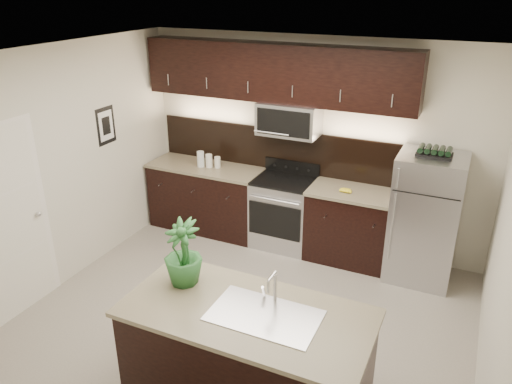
# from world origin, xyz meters

# --- Properties ---
(ground) EXTENTS (4.50, 4.50, 0.00)m
(ground) POSITION_xyz_m (0.00, 0.00, 0.00)
(ground) COLOR gray
(ground) RESTS_ON ground
(room_walls) EXTENTS (4.52, 4.02, 2.71)m
(room_walls) POSITION_xyz_m (-0.11, -0.04, 1.70)
(room_walls) COLOR beige
(room_walls) RESTS_ON ground
(counter_run) EXTENTS (3.51, 0.65, 0.94)m
(counter_run) POSITION_xyz_m (-0.46, 1.69, 0.47)
(counter_run) COLOR black
(counter_run) RESTS_ON ground
(upper_fixtures) EXTENTS (3.49, 0.40, 1.66)m
(upper_fixtures) POSITION_xyz_m (-0.43, 1.84, 2.14)
(upper_fixtures) COLOR black
(upper_fixtures) RESTS_ON counter_run
(island) EXTENTS (1.96, 0.96, 0.94)m
(island) POSITION_xyz_m (0.51, -0.99, 0.47)
(island) COLOR black
(island) RESTS_ON ground
(sink_faucet) EXTENTS (0.84, 0.50, 0.28)m
(sink_faucet) POSITION_xyz_m (0.66, -0.98, 0.96)
(sink_faucet) COLOR silver
(sink_faucet) RESTS_ON island
(refrigerator) EXTENTS (0.74, 0.67, 1.53)m
(refrigerator) POSITION_xyz_m (1.52, 1.63, 0.77)
(refrigerator) COLOR #B2B2B7
(refrigerator) RESTS_ON ground
(wine_rack) EXTENTS (0.38, 0.23, 0.09)m
(wine_rack) POSITION_xyz_m (1.52, 1.63, 1.57)
(wine_rack) COLOR black
(wine_rack) RESTS_ON refrigerator
(plant) EXTENTS (0.39, 0.39, 0.57)m
(plant) POSITION_xyz_m (-0.14, -0.85, 1.23)
(plant) COLOR #255C27
(plant) RESTS_ON island
(canisters) EXTENTS (0.31, 0.15, 0.21)m
(canisters) POSITION_xyz_m (-1.37, 1.66, 1.03)
(canisters) COLOR silver
(canisters) RESTS_ON counter_run
(french_press) EXTENTS (0.10, 0.10, 0.28)m
(french_press) POSITION_xyz_m (1.17, 1.64, 1.04)
(french_press) COLOR silver
(french_press) RESTS_ON counter_run
(bananas) EXTENTS (0.16, 0.12, 0.05)m
(bananas) POSITION_xyz_m (0.54, 1.61, 0.96)
(bananas) COLOR yellow
(bananas) RESTS_ON counter_run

